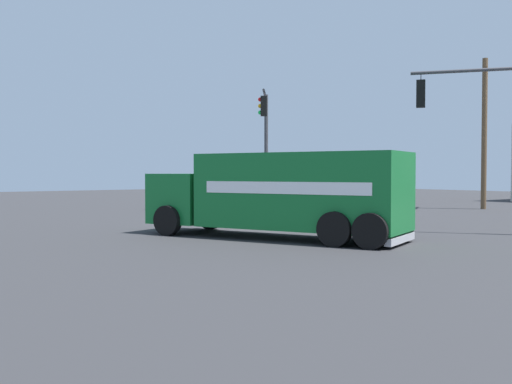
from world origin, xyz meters
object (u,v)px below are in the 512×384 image
object	(u,v)px
delivery_truck	(280,193)
pickup_silver	(199,196)
utility_pole	(484,131)
traffic_light_primary	(265,134)
traffic_light_secondary	(512,118)

from	to	relation	value
delivery_truck	pickup_silver	distance (m)	15.61
utility_pole	pickup_silver	bearing A→B (deg)	-127.83
traffic_light_primary	pickup_silver	world-z (taller)	traffic_light_primary
traffic_light_primary	utility_pole	world-z (taller)	utility_pole
delivery_truck	traffic_light_secondary	size ratio (longest dim) A/B	1.56
delivery_truck	utility_pole	size ratio (longest dim) A/B	1.03
traffic_light_secondary	traffic_light_primary	bearing A→B (deg)	-179.50
traffic_light_primary	pickup_silver	size ratio (longest dim) A/B	1.18
traffic_light_secondary	utility_pole	xyz separation A→B (m)	(-8.33, 11.87, 0.51)
traffic_light_primary	traffic_light_secondary	bearing A→B (deg)	0.50
traffic_light_primary	utility_pole	size ratio (longest dim) A/B	0.73
traffic_light_secondary	utility_pole	distance (m)	14.51
delivery_truck	traffic_light_primary	bearing A→B (deg)	144.42
delivery_truck	pickup_silver	world-z (taller)	delivery_truck
delivery_truck	utility_pole	xyz separation A→B (m)	(-4.46, 18.72, 3.01)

